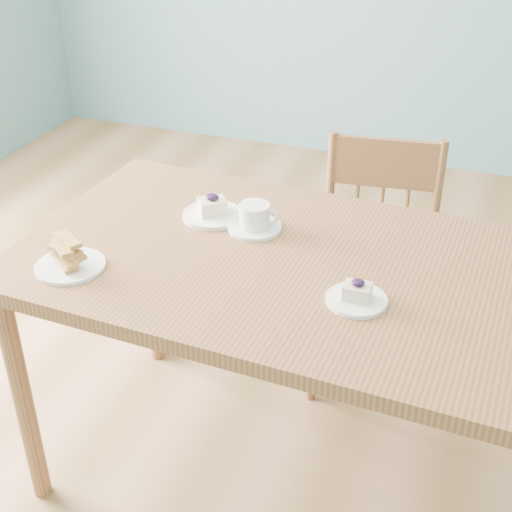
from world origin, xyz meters
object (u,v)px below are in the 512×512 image
dining_table (295,286)px  dining_chair (374,268)px  cheesecake_plate_far (213,211)px  cheesecake_plate_near (357,296)px  coffee_cup (255,219)px  biscotti_plate (69,259)px

dining_table → dining_chair: dining_chair is taller
dining_chair → cheesecake_plate_far: 0.73m
cheesecake_plate_near → coffee_cup: coffee_cup is taller
cheesecake_plate_near → coffee_cup: 0.46m
cheesecake_plate_far → dining_chair: bearing=46.7°
dining_chair → biscotti_plate: size_ratio=4.92×
biscotti_plate → dining_chair: bearing=51.7°
dining_table → dining_chair: 0.69m
dining_table → coffee_cup: (-0.17, 0.13, 0.12)m
cheesecake_plate_near → biscotti_plate: (-0.76, -0.10, 0.01)m
cheesecake_plate_near → biscotti_plate: biscotti_plate is taller
dining_chair → cheesecake_plate_near: (0.08, -0.75, 0.37)m
dining_table → cheesecake_plate_near: (0.20, -0.13, 0.10)m
biscotti_plate → dining_table: bearing=23.2°
cheesecake_plate_far → coffee_cup: 0.15m
dining_table → dining_chair: size_ratio=1.71×
dining_table → coffee_cup: size_ratio=9.88×
dining_chair → cheesecake_plate_near: 0.84m
dining_table → coffee_cup: 0.24m
dining_chair → biscotti_plate: dining_chair is taller
dining_table → cheesecake_plate_far: size_ratio=8.67×
dining_table → cheesecake_plate_far: 0.37m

